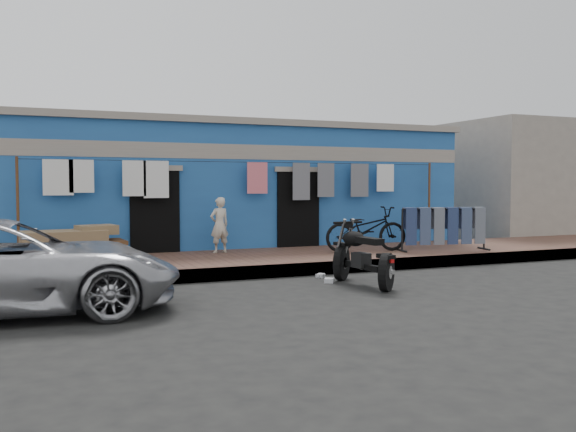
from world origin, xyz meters
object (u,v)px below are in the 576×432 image
Objects in this scene: charpoy at (75,244)px; bicycle at (366,224)px; jeans_rack at (444,228)px; car at (2,265)px; motorcycle at (363,254)px; seated_person at (219,225)px.

bicycle is at bearing -5.95° from charpoy.
charpoy is at bearing 171.72° from jeans_rack.
motorcycle is (5.74, 0.23, -0.13)m from car.
seated_person reaches higher than motorcycle.
bicycle is at bearing -64.36° from car.
bicycle reaches higher than car.
jeans_rack is (1.76, -0.51, -0.11)m from bicycle.
car reaches higher than jeans_rack.
motorcycle is 0.80× the size of jeans_rack.
seated_person is 3.33m from bicycle.
seated_person is 5.17m from jeans_rack.
charpoy is (-6.25, 0.65, -0.29)m from bicycle.
bicycle reaches higher than motorcycle.
bicycle is at bearing 53.58° from motorcycle.
car is at bearing 30.80° from seated_person.
bicycle is 0.93× the size of charpoy.
motorcycle is 5.72m from charpoy.
charpoy is (1.15, 3.65, -0.10)m from car.
car is 9.49m from jeans_rack.
bicycle is at bearing 149.00° from seated_person.
seated_person reaches higher than jeans_rack.
seated_person is 0.71× the size of motorcycle.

